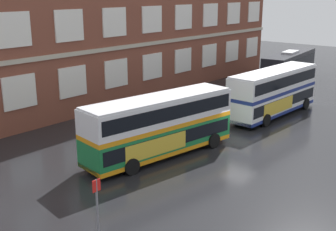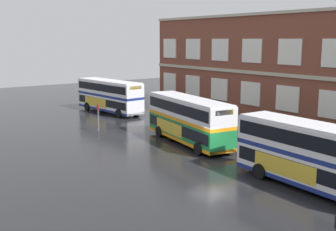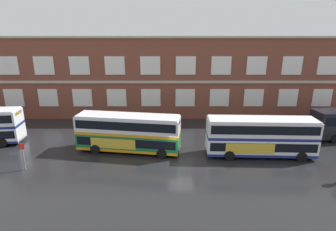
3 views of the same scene
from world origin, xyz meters
name	(u,v)px [view 3 (image 3 of 3)]	position (x,y,z in m)	size (l,w,h in m)	color
ground_plane	(180,153)	(0.00, 2.00, 0.00)	(120.00, 120.00, 0.00)	black
brick_terminal_building	(184,76)	(1.20, 17.98, 5.82)	(55.02, 8.19, 11.94)	brown
double_decker_middle	(128,132)	(-5.56, 2.63, 2.15)	(11.26, 4.22, 4.07)	#197038
double_decker_far	(260,136)	(8.23, 1.48, 2.15)	(11.09, 3.18, 4.07)	silver
bus_stand_flag	(23,154)	(-14.70, -1.65, 1.64)	(0.44, 0.10, 2.70)	slate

